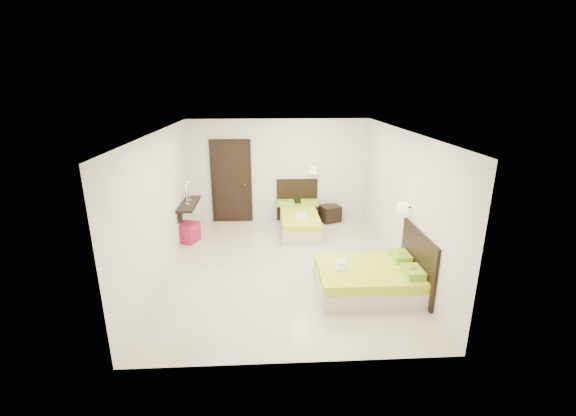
{
  "coord_description": "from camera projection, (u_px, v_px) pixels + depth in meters",
  "views": [
    {
      "loc": [
        -0.29,
        -6.81,
        3.39
      ],
      "look_at": [
        0.1,
        0.3,
        1.1
      ],
      "focal_mm": 24.0,
      "sensor_mm": 36.0,
      "label": 1
    }
  ],
  "objects": [
    {
      "name": "floor",
      "position": [
        284.0,
        266.0,
        7.53
      ],
      "size": [
        5.5,
        5.5,
        0.0
      ],
      "primitive_type": "plane",
      "color": "beige",
      "rests_on": "ground"
    },
    {
      "name": "nightstand",
      "position": [
        330.0,
        213.0,
        9.95
      ],
      "size": [
        0.6,
        0.57,
        0.42
      ],
      "primitive_type": "cube",
      "rotation": [
        0.0,
        0.0,
        0.37
      ],
      "color": "black",
      "rests_on": "ground"
    },
    {
      "name": "console_shelf",
      "position": [
        188.0,
        204.0,
        8.69
      ],
      "size": [
        0.35,
        1.2,
        0.78
      ],
      "color": "black",
      "rests_on": "ground"
    },
    {
      "name": "bed_single",
      "position": [
        299.0,
        219.0,
        9.34
      ],
      "size": [
        1.05,
        1.75,
        1.45
      ],
      "color": "beige",
      "rests_on": "ground"
    },
    {
      "name": "door",
      "position": [
        231.0,
        182.0,
        9.71
      ],
      "size": [
        1.02,
        0.15,
        2.14
      ],
      "color": "black",
      "rests_on": "ground"
    },
    {
      "name": "ottoman",
      "position": [
        188.0,
        232.0,
        8.66
      ],
      "size": [
        0.56,
        0.56,
        0.43
      ],
      "primitive_type": "cube",
      "rotation": [
        0.0,
        0.0,
        -0.37
      ],
      "color": "maroon",
      "rests_on": "ground"
    },
    {
      "name": "bed_double",
      "position": [
        372.0,
        278.0,
        6.55
      ],
      "size": [
        1.72,
        1.46,
        1.42
      ],
      "color": "beige",
      "rests_on": "ground"
    }
  ]
}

